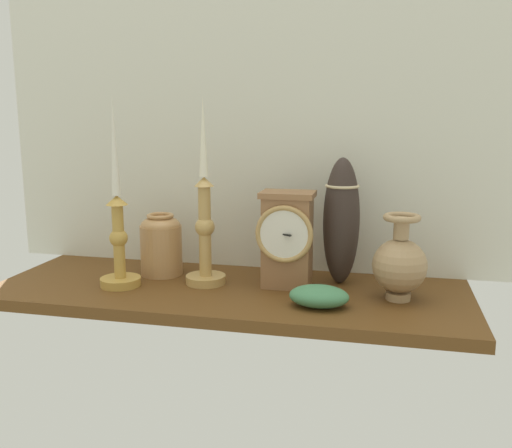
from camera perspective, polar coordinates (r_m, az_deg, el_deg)
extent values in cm
cube|color=#573616|center=(120.32, -2.79, -7.00)|extent=(100.00, 36.00, 2.40)
cube|color=silver|center=(132.38, -0.72, 9.50)|extent=(120.00, 2.00, 65.00)
cube|color=#8D603B|center=(118.78, 3.20, -1.85)|extent=(9.97, 7.36, 19.13)
cube|color=#8D603B|center=(116.94, 3.25, 3.01)|extent=(11.16, 8.24, 1.20)
torus|color=tan|center=(114.30, 2.86, -1.04)|extent=(11.98, 1.09, 11.98)
cylinder|color=silver|center=(114.21, 2.85, -1.05)|extent=(10.02, 0.40, 10.02)
cube|color=black|center=(113.92, 2.82, -1.08)|extent=(3.41, 2.77, 0.30)
cylinder|color=#B98F3D|center=(124.33, -13.55, -5.69)|extent=(8.59, 8.59, 1.80)
cylinder|color=#B98F3D|center=(122.15, -13.74, -1.75)|extent=(2.43, 2.43, 15.74)
sphere|color=#B98F3D|center=(121.98, -13.75, -1.39)|extent=(3.88, 3.88, 3.88)
cone|color=#B98F3D|center=(120.55, -13.93, 2.37)|extent=(4.59, 4.59, 2.00)
cone|color=silver|center=(119.45, -14.18, 7.75)|extent=(1.90, 1.90, 20.67)
cylinder|color=tan|center=(123.06, -5.11, -5.60)|extent=(8.64, 8.64, 1.80)
cylinder|color=tan|center=(120.46, -5.20, -0.75)|extent=(2.66, 2.66, 19.43)
sphere|color=tan|center=(120.27, -5.21, -0.30)|extent=(4.25, 4.25, 4.25)
cone|color=tan|center=(118.76, -5.29, 4.32)|extent=(4.17, 4.17, 2.00)
cone|color=#EAE4C6|center=(118.05, -5.37, 8.80)|extent=(1.94, 1.94, 16.56)
cylinder|color=tan|center=(115.47, 14.20, -7.07)|extent=(4.80, 4.80, 1.60)
sphere|color=tan|center=(113.76, 14.34, -4.13)|extent=(10.67, 10.67, 10.67)
cylinder|color=tan|center=(112.09, 14.52, -0.44)|extent=(2.99, 2.99, 4.27)
torus|color=tan|center=(111.70, 14.57, 0.63)|extent=(7.23, 7.23, 1.30)
cylinder|color=#B18250|center=(129.98, -9.57, -2.62)|extent=(9.43, 9.43, 11.37)
ellipsoid|color=#B18250|center=(128.78, -9.65, -0.16)|extent=(8.96, 8.96, 4.48)
torus|color=#B18250|center=(128.37, -9.68, 0.82)|extent=(6.12, 6.12, 0.93)
ellipsoid|color=#312722|center=(121.19, 8.64, 0.26)|extent=(7.75, 7.75, 27.26)
torus|color=#CCB78C|center=(120.02, 8.74, 3.84)|extent=(7.19, 7.19, 0.60)
ellipsoid|color=#437D51|center=(108.44, 6.39, -7.28)|extent=(11.45, 8.02, 4.14)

